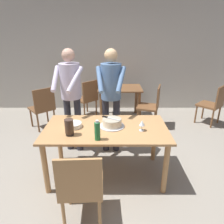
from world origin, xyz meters
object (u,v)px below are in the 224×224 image
(background_chair_2, at_px, (213,103))
(background_table, at_px, (120,94))
(chair_near_side, at_px, (81,186))
(wine_glass_near, at_px, (142,123))
(water_bottle, at_px, (97,131))
(background_chair_1, at_px, (87,97))
(hurricane_lamp, at_px, (69,127))
(background_chair_0, at_px, (43,107))
(background_chair_3, at_px, (152,105))
(plate_stack, at_px, (73,125))
(cake_on_platter, at_px, (112,123))
(main_dining_table, at_px, (106,135))
(cake_knife, at_px, (107,117))
(person_standing_beside, at_px, (71,90))
(person_cutting_cake, at_px, (111,91))

(background_chair_2, bearing_deg, background_table, 168.79)
(chair_near_side, bearing_deg, wine_glass_near, 46.28)
(water_bottle, xyz_separation_m, background_chair_1, (-0.42, 2.50, -0.37))
(hurricane_lamp, height_order, background_chair_0, hurricane_lamp)
(background_table, height_order, background_chair_3, background_chair_3)
(plate_stack, distance_m, background_table, 2.25)
(cake_on_platter, height_order, water_bottle, water_bottle)
(wine_glass_near, bearing_deg, main_dining_table, 169.62)
(cake_knife, height_order, water_bottle, water_bottle)
(cake_knife, bearing_deg, background_chair_1, 104.05)
(background_table, bearing_deg, water_bottle, -98.14)
(chair_near_side, relative_size, background_chair_2, 1.00)
(cake_knife, relative_size, background_chair_0, 0.27)
(main_dining_table, bearing_deg, background_chair_0, 131.62)
(main_dining_table, relative_size, person_standing_beside, 0.96)
(person_standing_beside, height_order, background_chair_2, person_standing_beside)
(wine_glass_near, xyz_separation_m, background_table, (-0.20, 2.23, -0.28))
(main_dining_table, relative_size, cake_on_platter, 4.84)
(main_dining_table, relative_size, background_chair_2, 1.83)
(cake_on_platter, relative_size, background_chair_2, 0.38)
(cake_on_platter, height_order, person_cutting_cake, person_cutting_cake)
(person_cutting_cake, relative_size, background_chair_2, 1.91)
(person_cutting_cake, height_order, background_chair_1, person_cutting_cake)
(cake_on_platter, distance_m, person_standing_beside, 0.96)
(background_chair_0, xyz_separation_m, background_chair_3, (2.29, 0.12, 0.00))
(plate_stack, xyz_separation_m, background_table, (0.70, 2.13, -0.20))
(plate_stack, relative_size, background_chair_2, 0.24)
(hurricane_lamp, relative_size, person_standing_beside, 0.12)
(cake_knife, height_order, wine_glass_near, wine_glass_near)
(water_bottle, height_order, person_cutting_cake, person_cutting_cake)
(water_bottle, height_order, chair_near_side, water_bottle)
(cake_on_platter, bearing_deg, water_bottle, -115.29)
(person_cutting_cake, bearing_deg, wine_glass_near, -61.34)
(wine_glass_near, relative_size, hurricane_lamp, 0.69)
(wine_glass_near, relative_size, background_chair_3, 0.16)
(water_bottle, bearing_deg, background_chair_0, 124.42)
(wine_glass_near, bearing_deg, background_chair_2, 45.13)
(hurricane_lamp, relative_size, person_cutting_cake, 0.12)
(person_standing_beside, bearing_deg, cake_knife, -45.37)
(cake_on_platter, xyz_separation_m, background_table, (0.18, 2.10, -0.22))
(person_standing_beside, xyz_separation_m, background_chair_2, (2.86, 1.06, -0.58))
(person_cutting_cake, xyz_separation_m, background_table, (0.20, 1.50, -0.50))
(wine_glass_near, bearing_deg, background_chair_3, 75.17)
(cake_knife, height_order, background_chair_2, background_chair_2)
(background_table, height_order, background_chair_0, background_chair_0)
(person_cutting_cake, relative_size, chair_near_side, 1.91)
(chair_near_side, xyz_separation_m, background_chair_2, (2.52, 2.56, 0.00))
(plate_stack, bearing_deg, background_chair_3, 50.17)
(background_table, relative_size, background_chair_3, 1.11)
(background_chair_3, bearing_deg, background_chair_2, 3.69)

